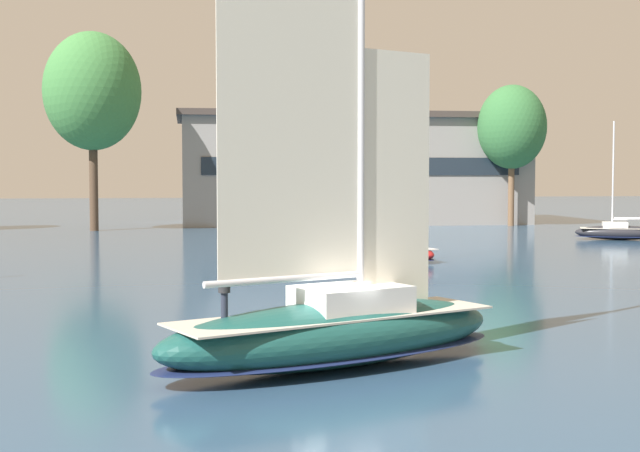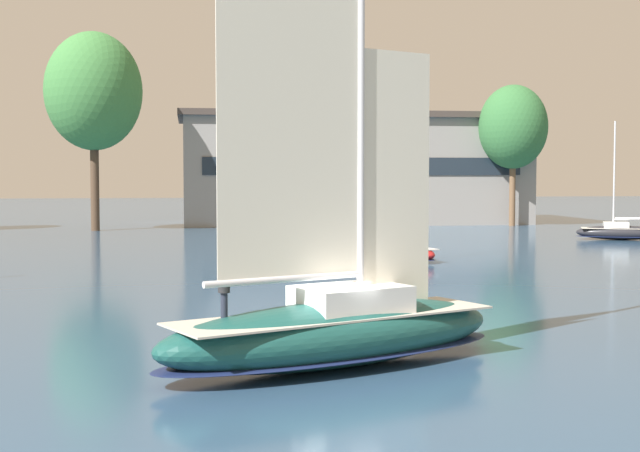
{
  "view_description": "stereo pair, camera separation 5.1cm",
  "coord_description": "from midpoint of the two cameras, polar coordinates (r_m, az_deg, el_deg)",
  "views": [
    {
      "loc": [
        -4.38,
        -26.09,
        5.75
      ],
      "look_at": [
        0.0,
        3.0,
        4.06
      ],
      "focal_mm": 50.0,
      "sensor_mm": 36.0,
      "label": 1
    },
    {
      "loc": [
        -4.33,
        -26.1,
        5.75
      ],
      "look_at": [
        0.0,
        3.0,
        4.06
      ],
      "focal_mm": 50.0,
      "sensor_mm": 36.0,
      "label": 2
    }
  ],
  "objects": [
    {
      "name": "tree_shore_center",
      "position": [
        94.91,
        -14.38,
        8.33
      ],
      "size": [
        9.9,
        9.9,
        20.37
      ],
      "color": "#4C3828",
      "rests_on": "ground"
    },
    {
      "name": "sailboat_moored_outer_mooring",
      "position": [
        60.39,
        5.47,
        -1.59
      ],
      "size": [
        3.71,
        7.02,
        9.3
      ],
      "color": "maroon",
      "rests_on": "ground"
    },
    {
      "name": "tree_shore_right",
      "position": [
        102.92,
        12.17,
        6.2
      ],
      "size": [
        7.71,
        7.71,
        15.87
      ],
      "color": "brown",
      "rests_on": "ground"
    },
    {
      "name": "waterfront_building",
      "position": [
        107.43,
        1.96,
        3.68
      ],
      "size": [
        41.24,
        17.58,
        12.93
      ],
      "color": "gray",
      "rests_on": "ground"
    },
    {
      "name": "ground_plane",
      "position": [
        27.07,
        0.9,
        -8.98
      ],
      "size": [
        400.0,
        400.0,
        0.0
      ],
      "primitive_type": "plane",
      "color": "#2D4C6B"
    },
    {
      "name": "sailboat_moored_far_slip",
      "position": [
        83.21,
        18.57,
        -0.35
      ],
      "size": [
        7.88,
        4.82,
        10.5
      ],
      "color": "#232328",
      "rests_on": "ground"
    },
    {
      "name": "sailboat_main",
      "position": [
        26.85,
        0.94,
        -6.38
      ],
      "size": [
        12.04,
        7.76,
        16.09
      ],
      "color": "#194C47",
      "rests_on": "ground"
    }
  ]
}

